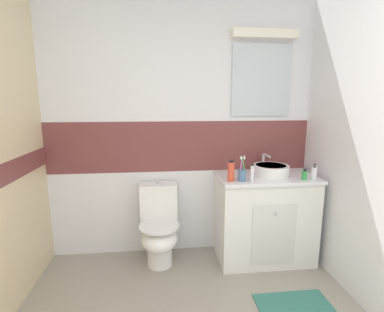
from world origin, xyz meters
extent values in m
cube|color=white|center=(0.00, 2.45, 0.42)|extent=(3.20, 0.10, 0.85)
cube|color=brown|center=(0.00, 2.45, 1.10)|extent=(3.20, 0.10, 0.50)
cube|color=white|center=(0.00, 2.45, 1.93)|extent=(3.20, 0.10, 1.15)
cube|color=silver|center=(0.79, 2.39, 1.74)|extent=(0.59, 0.02, 0.68)
cube|color=white|center=(0.79, 2.35, 2.16)|extent=(0.63, 0.10, 0.08)
cube|color=white|center=(0.79, 2.14, 0.41)|extent=(0.90, 0.52, 0.82)
cube|color=white|center=(0.79, 2.13, 0.83)|extent=(0.92, 0.54, 0.03)
cube|color=silver|center=(0.79, 1.88, 0.37)|extent=(0.41, 0.01, 0.57)
cylinder|color=silver|center=(0.79, 1.86, 0.57)|extent=(0.02, 0.02, 0.03)
cylinder|color=white|center=(0.83, 2.14, 0.90)|extent=(0.34, 0.34, 0.10)
cylinder|color=#B3B3B8|center=(0.83, 2.14, 0.94)|extent=(0.28, 0.28, 0.01)
cylinder|color=silver|center=(0.83, 2.34, 0.94)|extent=(0.03, 0.03, 0.17)
cylinder|color=silver|center=(0.83, 2.24, 1.02)|extent=(0.02, 0.15, 0.02)
cylinder|color=white|center=(-0.23, 2.12, 0.09)|extent=(0.24, 0.24, 0.18)
ellipsoid|color=white|center=(-0.23, 2.08, 0.29)|extent=(0.34, 0.42, 0.22)
cylinder|color=white|center=(-0.23, 2.08, 0.41)|extent=(0.37, 0.37, 0.02)
cube|color=white|center=(-0.23, 2.29, 0.58)|extent=(0.36, 0.17, 0.35)
cylinder|color=silver|center=(-0.23, 2.29, 0.76)|extent=(0.04, 0.04, 0.02)
cylinder|color=#4C7299|center=(0.51, 1.98, 0.90)|extent=(0.07, 0.07, 0.10)
cylinder|color=#D872BF|center=(0.50, 1.99, 0.97)|extent=(0.04, 0.04, 0.18)
cube|color=white|center=(0.50, 1.99, 1.06)|extent=(0.02, 0.02, 0.03)
cylinder|color=#3FB259|center=(0.52, 1.98, 0.97)|extent=(0.04, 0.03, 0.18)
cube|color=white|center=(0.52, 1.98, 1.06)|extent=(0.02, 0.02, 0.03)
cylinder|color=white|center=(1.17, 1.96, 0.90)|extent=(0.05, 0.05, 0.11)
cylinder|color=#262626|center=(1.17, 1.96, 0.97)|extent=(0.01, 0.01, 0.04)
cylinder|color=#262626|center=(1.17, 1.95, 0.99)|extent=(0.01, 0.02, 0.01)
cube|color=green|center=(1.07, 1.94, 0.89)|extent=(0.04, 0.03, 0.08)
cylinder|color=black|center=(1.07, 1.94, 0.94)|extent=(0.03, 0.03, 0.02)
cylinder|color=white|center=(0.59, 1.95, 0.92)|extent=(0.03, 0.03, 0.14)
cylinder|color=black|center=(0.59, 1.95, 1.00)|extent=(0.02, 0.02, 0.02)
cylinder|color=#D84C33|center=(0.41, 1.98, 0.93)|extent=(0.06, 0.06, 0.17)
cylinder|color=black|center=(0.41, 1.98, 1.03)|extent=(0.04, 0.04, 0.02)
cube|color=#337266|center=(0.79, 1.40, 0.01)|extent=(0.57, 0.37, 0.01)
camera|label=1|loc=(-0.20, -0.40, 1.55)|focal=26.72mm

